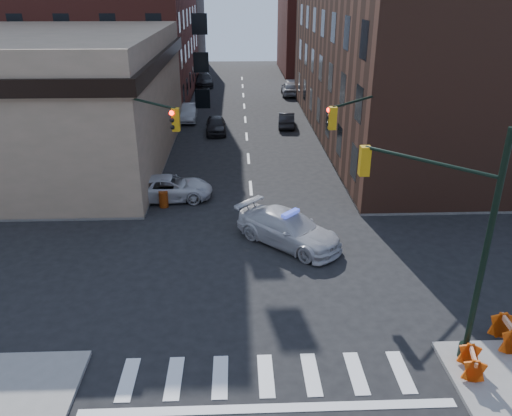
{
  "coord_description": "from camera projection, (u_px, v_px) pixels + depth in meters",
  "views": [
    {
      "loc": [
        -0.82,
        -19.53,
        11.68
      ],
      "look_at": [
        0.02,
        1.88,
        2.2
      ],
      "focal_mm": 35.0,
      "sensor_mm": 36.0,
      "label": 1
    }
  ],
  "objects": [
    {
      "name": "ground",
      "position": [
        257.0,
        269.0,
        22.61
      ],
      "size": [
        140.0,
        140.0,
        0.0
      ],
      "primitive_type": "plane",
      "color": "black",
      "rests_on": "ground"
    },
    {
      "name": "sidewalk_nw",
      "position": [
        23.0,
        110.0,
        51.68
      ],
      "size": [
        34.0,
        54.5,
        0.15
      ],
      "primitive_type": "cube",
      "color": "gray",
      "rests_on": "ground"
    },
    {
      "name": "sidewalk_ne",
      "position": [
        459.0,
        106.0,
        53.33
      ],
      "size": [
        34.0,
        54.5,
        0.15
      ],
      "primitive_type": "cube",
      "color": "gray",
      "rests_on": "ground"
    },
    {
      "name": "bank_building",
      "position": [
        8.0,
        99.0,
        35.26
      ],
      "size": [
        22.0,
        22.0,
        9.0
      ],
      "primitive_type": "cube",
      "color": "#A08468",
      "rests_on": "ground"
    },
    {
      "name": "commercial_row_ne",
      "position": [
        404.0,
        50.0,
        40.8
      ],
      "size": [
        14.0,
        34.0,
        14.0
      ],
      "primitive_type": "cube",
      "color": "#4C2B1E",
      "rests_on": "ground"
    },
    {
      "name": "filler_nw",
      "position": [
        135.0,
        14.0,
        75.45
      ],
      "size": [
        20.0,
        18.0,
        16.0
      ],
      "primitive_type": "cube",
      "color": "brown",
      "rests_on": "ground"
    },
    {
      "name": "filler_ne",
      "position": [
        336.0,
        30.0,
        73.68
      ],
      "size": [
        16.0,
        16.0,
        12.0
      ],
      "primitive_type": "cube",
      "color": "maroon",
      "rests_on": "ground"
    },
    {
      "name": "signal_pole_se",
      "position": [
        453.0,
        230.0,
        15.91
      ],
      "size": [
        5.4,
        5.27,
        8.0
      ],
      "rotation": [
        0.0,
        0.0,
        2.36
      ],
      "color": "black",
      "rests_on": "sidewalk_se"
    },
    {
      "name": "signal_pole_nw",
      "position": [
        139.0,
        144.0,
        25.52
      ],
      "size": [
        3.58,
        3.67,
        8.0
      ],
      "rotation": [
        0.0,
        0.0,
        -0.79
      ],
      "color": "black",
      "rests_on": "sidewalk_nw"
    },
    {
      "name": "signal_pole_ne",
      "position": [
        365.0,
        142.0,
        25.95
      ],
      "size": [
        3.67,
        3.58,
        8.0
      ],
      "rotation": [
        0.0,
        0.0,
        -2.36
      ],
      "color": "black",
      "rests_on": "sidewalk_ne"
    },
    {
      "name": "tree_ne_near",
      "position": [
        328.0,
        86.0,
        45.22
      ],
      "size": [
        3.0,
        3.0,
        4.85
      ],
      "color": "black",
      "rests_on": "sidewalk_ne"
    },
    {
      "name": "tree_ne_far",
      "position": [
        315.0,
        73.0,
        52.53
      ],
      "size": [
        3.0,
        3.0,
        4.85
      ],
      "color": "black",
      "rests_on": "sidewalk_ne"
    },
    {
      "name": "police_car",
      "position": [
        289.0,
        229.0,
        24.53
      ],
      "size": [
        5.65,
        5.55,
        1.64
      ],
      "primitive_type": "imported",
      "rotation": [
        0.0,
        0.0,
        0.81
      ],
      "color": "#BABABE",
      "rests_on": "ground"
    },
    {
      "name": "pickup",
      "position": [
        169.0,
        188.0,
        29.83
      ],
      "size": [
        5.3,
        2.65,
        1.44
      ],
      "primitive_type": "imported",
      "rotation": [
        0.0,
        0.0,
        1.62
      ],
      "color": "silver",
      "rests_on": "ground"
    },
    {
      "name": "parked_car_wnear",
      "position": [
        216.0,
        125.0,
        43.51
      ],
      "size": [
        1.88,
        4.31,
        1.44
      ],
      "primitive_type": "imported",
      "rotation": [
        0.0,
        0.0,
        0.04
      ],
      "color": "black",
      "rests_on": "ground"
    },
    {
      "name": "parked_car_wfar",
      "position": [
        188.0,
        112.0,
        47.61
      ],
      "size": [
        1.78,
        4.78,
        1.56
      ],
      "primitive_type": "imported",
      "rotation": [
        0.0,
        0.0,
        0.03
      ],
      "color": "#979BA0",
      "rests_on": "ground"
    },
    {
      "name": "parked_car_wdeep",
      "position": [
        204.0,
        80.0,
        64.37
      ],
      "size": [
        2.67,
        5.59,
        1.57
      ],
      "primitive_type": "imported",
      "rotation": [
        0.0,
        0.0,
        0.09
      ],
      "color": "black",
      "rests_on": "ground"
    },
    {
      "name": "parked_car_enear",
      "position": [
        287.0,
        120.0,
        45.52
      ],
      "size": [
        1.8,
        4.14,
        1.32
      ],
      "primitive_type": "imported",
      "rotation": [
        0.0,
        0.0,
        3.04
      ],
      "color": "black",
      "rests_on": "ground"
    },
    {
      "name": "parked_car_efar",
      "position": [
        290.0,
        88.0,
        58.84
      ],
      "size": [
        2.04,
        4.81,
        1.62
      ],
      "primitive_type": "imported",
      "rotation": [
        0.0,
        0.0,
        3.12
      ],
      "color": "gray",
      "rests_on": "ground"
    },
    {
      "name": "pedestrian_a",
      "position": [
        108.0,
        194.0,
        28.36
      ],
      "size": [
        0.65,
        0.49,
        1.62
      ],
      "primitive_type": "imported",
      "rotation": [
        0.0,
        0.0,
        -0.18
      ],
      "color": "black",
      "rests_on": "sidewalk_nw"
    },
    {
      "name": "pedestrian_b",
      "position": [
        100.0,
        181.0,
        29.69
      ],
      "size": [
        1.1,
        0.93,
        2.0
      ],
      "primitive_type": "imported",
      "rotation": [
        0.0,
        0.0,
        -0.19
      ],
      "color": "black",
      "rests_on": "sidewalk_nw"
    },
    {
      "name": "pedestrian_c",
      "position": [
        16.0,
        202.0,
        27.32
      ],
      "size": [
        1.0,
        0.72,
        1.57
      ],
      "primitive_type": "imported",
      "rotation": [
        0.0,
        0.0,
        0.41
      ],
      "color": "#222533",
      "rests_on": "sidewalk_nw"
    },
    {
      "name": "barrel_road",
      "position": [
        302.0,
        230.0,
        24.97
      ],
      "size": [
        0.79,
        0.79,
        1.12
      ],
      "primitive_type": "cylinder",
      "rotation": [
        0.0,
        0.0,
        0.31
      ],
      "color": "#BF3308",
      "rests_on": "ground"
    },
    {
      "name": "barrel_bank",
      "position": [
        164.0,
        199.0,
        28.86
      ],
      "size": [
        0.64,
        0.64,
        0.94
      ],
      "primitive_type": "cylinder",
      "rotation": [
        0.0,
        0.0,
        -0.24
      ],
      "color": "#DB580A",
      "rests_on": "ground"
    },
    {
      "name": "barricade_se_a",
      "position": [
        507.0,
        334.0,
        17.41
      ],
      "size": [
        0.72,
        1.31,
        0.95
      ],
      "primitive_type": null,
      "rotation": [
        0.0,
        0.0,
        1.5
      ],
      "color": "#EC490B",
      "rests_on": "sidewalk_se"
    },
    {
      "name": "barricade_se_b",
      "position": [
        472.0,
        363.0,
        16.15
      ],
      "size": [
        0.77,
        1.17,
        0.81
      ],
      "primitive_type": null,
      "rotation": [
        0.0,
        0.0,
        1.34
      ],
      "color": "red",
      "rests_on": "sidewalk_se"
    },
    {
      "name": "barricade_nw_a",
      "position": [
        115.0,
        192.0,
        29.36
      ],
      "size": [
        1.45,
        0.88,
        1.02
      ],
      "primitive_type": null,
      "rotation": [
        0.0,
        0.0,
        0.16
      ],
      "color": "#CF6009",
      "rests_on": "sidewalk_nw"
    },
    {
      "name": "barricade_nw_b",
      "position": [
        105.0,
        197.0,
        28.8
      ],
      "size": [
        1.27,
        0.8,
        0.88
      ],
      "primitive_type": null,
      "rotation": [
        0.0,
        0.0,
        -0.19
      ],
      "color": "red",
      "rests_on": "sidewalk_nw"
    }
  ]
}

